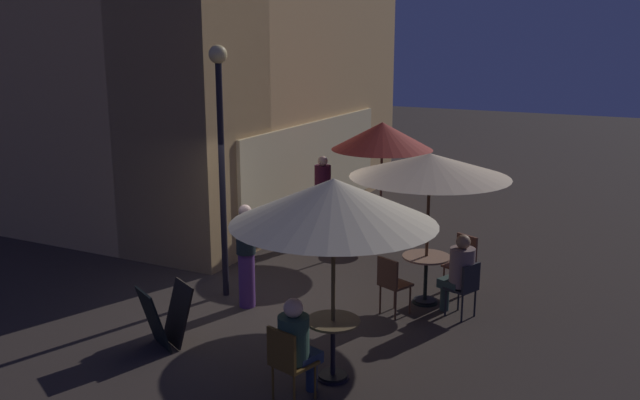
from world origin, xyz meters
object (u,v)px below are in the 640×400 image
cafe_table_1 (333,338)px  cafe_table_2 (380,219)px  patio_umbrella_0 (430,166)px  patio_umbrella_2 (382,136)px  cafe_chair_1 (463,259)px  patio_umbrella_1 (334,202)px  patron_standing_3 (246,255)px  patron_seated_0 (459,270)px  menu_sandwich_board (166,316)px  patron_seated_1 (297,342)px  street_lamp_near_corner (221,135)px  cafe_table_0 (426,268)px  cafe_chair_0 (466,285)px  cafe_chair_2 (392,281)px  patron_standing_2 (323,198)px  cafe_chair_3 (288,358)px

cafe_table_1 → cafe_table_2: bearing=15.8°
cafe_table_1 → patio_umbrella_0: size_ratio=0.32×
patio_umbrella_2 → cafe_chair_1: size_ratio=2.65×
patio_umbrella_1 → patron_standing_3: size_ratio=1.55×
cafe_table_1 → patio_umbrella_0: 3.35m
cafe_table_1 → patron_seated_0: size_ratio=0.61×
menu_sandwich_board → patron_seated_0: 4.34m
patio_umbrella_1 → patron_seated_1: 1.67m
cafe_table_1 → patron_seated_0: bearing=-17.7°
street_lamp_near_corner → patron_seated_1: 4.03m
cafe_table_0 → patron_seated_0: size_ratio=0.61×
street_lamp_near_corner → patio_umbrella_2: (3.71, -1.24, -0.43)m
patio_umbrella_2 → patron_seated_0: 4.00m
patron_standing_3 → cafe_chair_0: bearing=-125.4°
patio_umbrella_0 → patron_standing_3: size_ratio=1.49×
cafe_chair_1 → patron_standing_3: size_ratio=0.57×
cafe_table_0 → patron_standing_3: size_ratio=0.48×
cafe_chair_2 → patio_umbrella_2: bearing=47.3°
cafe_chair_1 → patron_standing_2: size_ratio=0.53×
cafe_table_2 → cafe_chair_2: size_ratio=0.81×
patio_umbrella_1 → patron_seated_0: size_ratio=1.98×
street_lamp_near_corner → cafe_table_0: 3.84m
patron_seated_0 → patron_standing_3: 3.26m
cafe_chair_3 → menu_sandwich_board: bearing=91.5°
cafe_table_2 → patio_umbrella_1: patio_umbrella_1 is taller
cafe_chair_3 → patron_standing_2: size_ratio=0.52×
cafe_table_1 → cafe_table_2: cafe_table_1 is taller
patron_seated_1 → patio_umbrella_0: bearing=9.0°
cafe_table_0 → patron_standing_3: (-1.38, 2.46, 0.26)m
cafe_table_2 → patio_umbrella_0: 3.56m
street_lamp_near_corner → cafe_chair_3: size_ratio=4.32×
patio_umbrella_2 → street_lamp_near_corner: bearing=161.5°
cafe_chair_2 → cafe_chair_1: bearing=-1.1°
cafe_table_1 → patron_standing_2: size_ratio=0.44×
street_lamp_near_corner → cafe_chair_1: bearing=-60.4°
patio_umbrella_0 → cafe_chair_2: size_ratio=2.67×
patron_seated_1 → patron_seated_0: bearing=-1.5°
cafe_chair_3 → patron_seated_1: (0.14, -0.04, 0.16)m
patio_umbrella_1 → cafe_chair_3: (-0.75, 0.21, -1.71)m
patron_standing_2 → cafe_table_2: bearing=-157.5°
cafe_chair_2 → patron_standing_3: 2.27m
cafe_chair_2 → patron_standing_2: (3.04, 2.67, 0.34)m
cafe_table_0 → cafe_table_2: size_ratio=1.06×
cafe_chair_3 → patron_standing_2: 6.48m
cafe_chair_1 → patron_seated_1: (-4.31, 0.79, 0.16)m
cafe_table_1 → cafe_chair_3: bearing=164.1°
patio_umbrella_2 → cafe_chair_3: patio_umbrella_2 is taller
patio_umbrella_1 → cafe_chair_2: bearing=1.5°
patio_umbrella_0 → cafe_table_0: bearing=-63.4°
cafe_table_0 → patio_umbrella_1: 3.36m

